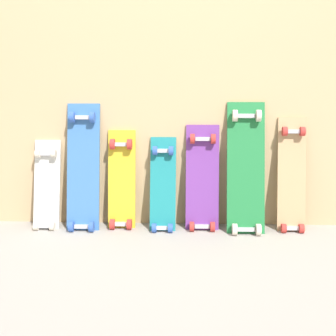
{
  "coord_description": "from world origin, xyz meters",
  "views": [
    {
      "loc": [
        0.11,
        -2.82,
        0.91
      ],
      "look_at": [
        0.0,
        -0.07,
        0.39
      ],
      "focal_mm": 48.55,
      "sensor_mm": 36.0,
      "label": 1
    }
  ],
  "objects_px": {
    "skateboard_yellow": "(122,184)",
    "skateboard_green": "(246,173)",
    "skateboard_teal": "(163,189)",
    "skateboard_purple": "(202,183)",
    "skateboard_natural": "(292,180)",
    "skateboard_white": "(47,190)",
    "skateboard_blue": "(83,172)"
  },
  "relations": [
    {
      "from": "skateboard_white",
      "to": "skateboard_natural",
      "type": "xyz_separation_m",
      "value": [
        1.54,
        0.01,
        0.08
      ]
    },
    {
      "from": "skateboard_teal",
      "to": "skateboard_yellow",
      "type": "bearing_deg",
      "value": 174.1
    },
    {
      "from": "skateboard_purple",
      "to": "skateboard_blue",
      "type": "bearing_deg",
      "value": -178.56
    },
    {
      "from": "skateboard_blue",
      "to": "skateboard_green",
      "type": "bearing_deg",
      "value": -0.87
    },
    {
      "from": "skateboard_natural",
      "to": "skateboard_teal",
      "type": "bearing_deg",
      "value": -178.81
    },
    {
      "from": "skateboard_white",
      "to": "skateboard_natural",
      "type": "bearing_deg",
      "value": 0.34
    },
    {
      "from": "skateboard_teal",
      "to": "skateboard_green",
      "type": "distance_m",
      "value": 0.53
    },
    {
      "from": "skateboard_natural",
      "to": "skateboard_blue",
      "type": "bearing_deg",
      "value": -179.29
    },
    {
      "from": "skateboard_white",
      "to": "skateboard_purple",
      "type": "relative_size",
      "value": 0.87
    },
    {
      "from": "skateboard_teal",
      "to": "skateboard_natural",
      "type": "relative_size",
      "value": 0.84
    },
    {
      "from": "skateboard_purple",
      "to": "skateboard_natural",
      "type": "height_order",
      "value": "skateboard_natural"
    },
    {
      "from": "skateboard_green",
      "to": "skateboard_teal",
      "type": "bearing_deg",
      "value": 178.33
    },
    {
      "from": "skateboard_blue",
      "to": "skateboard_green",
      "type": "xyz_separation_m",
      "value": [
        1.02,
        -0.02,
        0.01
      ]
    },
    {
      "from": "skateboard_yellow",
      "to": "skateboard_purple",
      "type": "height_order",
      "value": "skateboard_purple"
    },
    {
      "from": "skateboard_white",
      "to": "skateboard_natural",
      "type": "relative_size",
      "value": 0.81
    },
    {
      "from": "skateboard_yellow",
      "to": "skateboard_teal",
      "type": "xyz_separation_m",
      "value": [
        0.26,
        -0.03,
        -0.03
      ]
    },
    {
      "from": "skateboard_white",
      "to": "skateboard_green",
      "type": "relative_size",
      "value": 0.73
    },
    {
      "from": "skateboard_white",
      "to": "skateboard_purple",
      "type": "xyz_separation_m",
      "value": [
        0.99,
        0.01,
        0.05
      ]
    },
    {
      "from": "skateboard_white",
      "to": "skateboard_blue",
      "type": "xyz_separation_m",
      "value": [
        0.24,
        -0.01,
        0.12
      ]
    },
    {
      "from": "skateboard_yellow",
      "to": "skateboard_green",
      "type": "height_order",
      "value": "skateboard_green"
    },
    {
      "from": "skateboard_blue",
      "to": "skateboard_green",
      "type": "relative_size",
      "value": 0.99
    },
    {
      "from": "skateboard_yellow",
      "to": "skateboard_green",
      "type": "relative_size",
      "value": 0.79
    },
    {
      "from": "skateboard_blue",
      "to": "skateboard_natural",
      "type": "height_order",
      "value": "skateboard_blue"
    },
    {
      "from": "skateboard_teal",
      "to": "skateboard_purple",
      "type": "height_order",
      "value": "skateboard_purple"
    },
    {
      "from": "skateboard_white",
      "to": "skateboard_natural",
      "type": "distance_m",
      "value": 1.55
    },
    {
      "from": "skateboard_purple",
      "to": "skateboard_white",
      "type": "bearing_deg",
      "value": -179.33
    },
    {
      "from": "skateboard_yellow",
      "to": "skateboard_natural",
      "type": "relative_size",
      "value": 0.88
    },
    {
      "from": "skateboard_purple",
      "to": "skateboard_green",
      "type": "height_order",
      "value": "skateboard_green"
    },
    {
      "from": "skateboard_teal",
      "to": "skateboard_green",
      "type": "height_order",
      "value": "skateboard_green"
    },
    {
      "from": "skateboard_teal",
      "to": "skateboard_purple",
      "type": "xyz_separation_m",
      "value": [
        0.25,
        0.02,
        0.04
      ]
    },
    {
      "from": "skateboard_teal",
      "to": "skateboard_green",
      "type": "bearing_deg",
      "value": -1.67
    },
    {
      "from": "skateboard_blue",
      "to": "skateboard_green",
      "type": "height_order",
      "value": "skateboard_green"
    }
  ]
}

